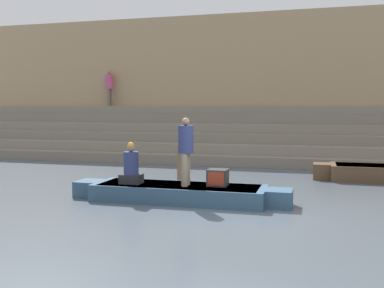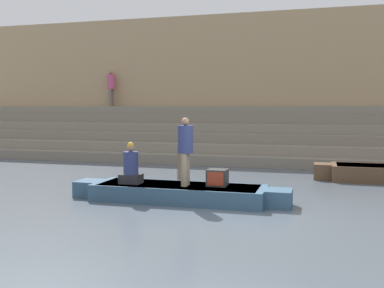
# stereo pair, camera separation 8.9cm
# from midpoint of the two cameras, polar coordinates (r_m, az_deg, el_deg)

# --- Properties ---
(ground_plane) EXTENTS (120.00, 120.00, 0.00)m
(ground_plane) POSITION_cam_midpoint_polar(r_m,az_deg,el_deg) (9.62, 6.29, -9.03)
(ground_plane) COLOR #4C5660
(ghat_steps) EXTENTS (36.00, 4.12, 2.34)m
(ghat_steps) POSITION_cam_midpoint_polar(r_m,az_deg,el_deg) (19.55, 11.30, 0.38)
(ghat_steps) COLOR gray
(ghat_steps) RESTS_ON ground
(back_wall) EXTENTS (34.20, 1.28, 6.64)m
(back_wall) POSITION_cam_midpoint_polar(r_m,az_deg,el_deg) (21.60, 11.85, 7.27)
(back_wall) COLOR tan
(back_wall) RESTS_ON ground
(rowboat_main) EXTENTS (5.40, 1.41, 0.40)m
(rowboat_main) POSITION_cam_midpoint_polar(r_m,az_deg,el_deg) (10.97, -1.49, -6.15)
(rowboat_main) COLOR #33516B
(rowboat_main) RESTS_ON ground
(person_standing) EXTENTS (0.37, 0.37, 1.63)m
(person_standing) POSITION_cam_midpoint_polar(r_m,az_deg,el_deg) (10.70, -0.61, -0.37)
(person_standing) COLOR gray
(person_standing) RESTS_ON rowboat_main
(person_rowing) EXTENTS (0.52, 0.40, 1.03)m
(person_rowing) POSITION_cam_midpoint_polar(r_m,az_deg,el_deg) (11.17, -7.54, -2.96)
(person_rowing) COLOR #28282D
(person_rowing) RESTS_ON rowboat_main
(tv_set) EXTENTS (0.47, 0.45, 0.40)m
(tv_set) POSITION_cam_midpoint_polar(r_m,az_deg,el_deg) (10.78, 3.48, -4.27)
(tv_set) COLOR #2D2D2D
(tv_set) RESTS_ON rowboat_main
(mooring_post) EXTENTS (0.12, 0.12, 1.21)m
(mooring_post) POSITION_cam_midpoint_polar(r_m,az_deg,el_deg) (12.88, -1.41, -2.77)
(mooring_post) COLOR brown
(mooring_post) RESTS_ON ground
(person_on_steps) EXTENTS (0.38, 0.38, 1.78)m
(person_on_steps) POSITION_cam_midpoint_polar(r_m,az_deg,el_deg) (22.91, -10.13, 7.31)
(person_on_steps) COLOR #756656
(person_on_steps) RESTS_ON ghat_steps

